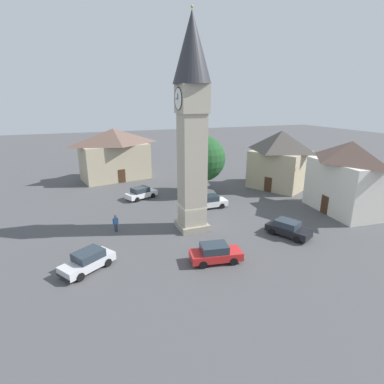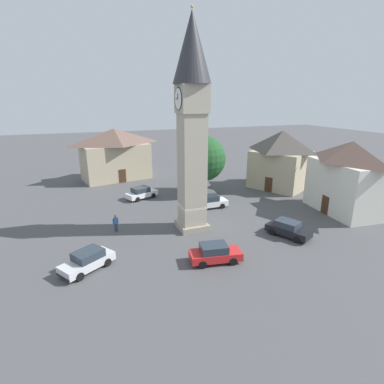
{
  "view_description": "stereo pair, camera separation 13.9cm",
  "coord_description": "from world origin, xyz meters",
  "px_view_note": "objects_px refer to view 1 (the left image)",
  "views": [
    {
      "loc": [
        -26.18,
        10.1,
        12.53
      ],
      "look_at": [
        0.0,
        0.0,
        3.83
      ],
      "focal_mm": 28.14,
      "sensor_mm": 36.0,
      "label": 1
    },
    {
      "loc": [
        -26.23,
        9.97,
        12.53
      ],
      "look_at": [
        0.0,
        0.0,
        3.83
      ],
      "focal_mm": 28.14,
      "sensor_mm": 36.0,
      "label": 2
    }
  ],
  "objects_px": {
    "car_silver_kerb": "(210,202)",
    "building_corner_back": "(347,177)",
    "car_black_far": "(88,261)",
    "pedestrian": "(115,222)",
    "car_blue_kerb": "(215,253)",
    "car_white_side": "(141,193)",
    "clock_tower": "(192,109)",
    "tree": "(203,159)",
    "building_shop_left": "(115,154)",
    "car_red_corner": "(288,228)",
    "building_terrace_right": "(280,159)"
  },
  "relations": [
    {
      "from": "building_shop_left",
      "to": "building_terrace_right",
      "type": "bearing_deg",
      "value": -121.85
    },
    {
      "from": "car_blue_kerb",
      "to": "building_terrace_right",
      "type": "relative_size",
      "value": 0.44
    },
    {
      "from": "car_white_side",
      "to": "building_terrace_right",
      "type": "xyz_separation_m",
      "value": [
        -1.92,
        -20.06,
        3.46
      ]
    },
    {
      "from": "car_silver_kerb",
      "to": "car_blue_kerb",
      "type": "bearing_deg",
      "value": 157.8
    },
    {
      "from": "car_red_corner",
      "to": "car_black_far",
      "type": "relative_size",
      "value": 1.02
    },
    {
      "from": "tree",
      "to": "car_black_far",
      "type": "bearing_deg",
      "value": 133.33
    },
    {
      "from": "car_black_far",
      "to": "pedestrian",
      "type": "distance_m",
      "value": 7.02
    },
    {
      "from": "tree",
      "to": "building_terrace_right",
      "type": "relative_size",
      "value": 0.81
    },
    {
      "from": "car_blue_kerb",
      "to": "car_red_corner",
      "type": "height_order",
      "value": "same"
    },
    {
      "from": "car_red_corner",
      "to": "pedestrian",
      "type": "relative_size",
      "value": 2.63
    },
    {
      "from": "clock_tower",
      "to": "pedestrian",
      "type": "bearing_deg",
      "value": 74.89
    },
    {
      "from": "car_silver_kerb",
      "to": "building_shop_left",
      "type": "xyz_separation_m",
      "value": [
        18.0,
        8.62,
        3.39
      ]
    },
    {
      "from": "car_silver_kerb",
      "to": "car_red_corner",
      "type": "distance_m",
      "value": 10.52
    },
    {
      "from": "car_white_side",
      "to": "pedestrian",
      "type": "height_order",
      "value": "pedestrian"
    },
    {
      "from": "car_red_corner",
      "to": "pedestrian",
      "type": "xyz_separation_m",
      "value": [
        6.96,
        15.16,
        0.25
      ]
    },
    {
      "from": "car_silver_kerb",
      "to": "building_corner_back",
      "type": "xyz_separation_m",
      "value": [
        -6.7,
        -13.91,
        3.39
      ]
    },
    {
      "from": "clock_tower",
      "to": "car_silver_kerb",
      "type": "distance_m",
      "value": 12.6
    },
    {
      "from": "car_black_far",
      "to": "tree",
      "type": "height_order",
      "value": "tree"
    },
    {
      "from": "car_blue_kerb",
      "to": "car_black_far",
      "type": "distance_m",
      "value": 9.88
    },
    {
      "from": "car_red_corner",
      "to": "pedestrian",
      "type": "height_order",
      "value": "pedestrian"
    },
    {
      "from": "clock_tower",
      "to": "building_corner_back",
      "type": "relative_size",
      "value": 2.19
    },
    {
      "from": "car_white_side",
      "to": "car_red_corner",
      "type": "bearing_deg",
      "value": -146.7
    },
    {
      "from": "car_red_corner",
      "to": "car_white_side",
      "type": "height_order",
      "value": "same"
    },
    {
      "from": "car_silver_kerb",
      "to": "building_corner_back",
      "type": "height_order",
      "value": "building_corner_back"
    },
    {
      "from": "clock_tower",
      "to": "building_shop_left",
      "type": "height_order",
      "value": "clock_tower"
    },
    {
      "from": "clock_tower",
      "to": "car_white_side",
      "type": "distance_m",
      "value": 15.9
    },
    {
      "from": "car_white_side",
      "to": "building_shop_left",
      "type": "bearing_deg",
      "value": 8.23
    },
    {
      "from": "tree",
      "to": "building_shop_left",
      "type": "xyz_separation_m",
      "value": [
        12.4,
        10.02,
        -0.74
      ]
    },
    {
      "from": "clock_tower",
      "to": "building_corner_back",
      "type": "distance_m",
      "value": 19.63
    },
    {
      "from": "pedestrian",
      "to": "car_white_side",
      "type": "bearing_deg",
      "value": -25.76
    },
    {
      "from": "car_silver_kerb",
      "to": "building_terrace_right",
      "type": "xyz_separation_m",
      "value": [
        4.49,
        -13.12,
        3.46
      ]
    },
    {
      "from": "car_blue_kerb",
      "to": "pedestrian",
      "type": "xyz_separation_m",
      "value": [
        8.8,
        6.66,
        0.25
      ]
    },
    {
      "from": "building_terrace_right",
      "to": "car_white_side",
      "type": "bearing_deg",
      "value": 84.53
    },
    {
      "from": "pedestrian",
      "to": "car_blue_kerb",
      "type": "bearing_deg",
      "value": -142.87
    },
    {
      "from": "car_silver_kerb",
      "to": "tree",
      "type": "height_order",
      "value": "tree"
    },
    {
      "from": "car_silver_kerb",
      "to": "building_terrace_right",
      "type": "height_order",
      "value": "building_terrace_right"
    },
    {
      "from": "car_silver_kerb",
      "to": "tree",
      "type": "bearing_deg",
      "value": -14.09
    },
    {
      "from": "clock_tower",
      "to": "building_terrace_right",
      "type": "relative_size",
      "value": 2.01
    },
    {
      "from": "car_blue_kerb",
      "to": "car_red_corner",
      "type": "relative_size",
      "value": 0.98
    },
    {
      "from": "clock_tower",
      "to": "car_blue_kerb",
      "type": "bearing_deg",
      "value": 174.74
    },
    {
      "from": "car_blue_kerb",
      "to": "pedestrian",
      "type": "distance_m",
      "value": 11.04
    },
    {
      "from": "car_red_corner",
      "to": "tree",
      "type": "xyz_separation_m",
      "value": [
        15.43,
        2.33,
        4.13
      ]
    },
    {
      "from": "car_blue_kerb",
      "to": "car_white_side",
      "type": "bearing_deg",
      "value": 6.87
    },
    {
      "from": "pedestrian",
      "to": "tree",
      "type": "distance_m",
      "value": 15.86
    },
    {
      "from": "car_white_side",
      "to": "tree",
      "type": "height_order",
      "value": "tree"
    },
    {
      "from": "pedestrian",
      "to": "building_terrace_right",
      "type": "distance_m",
      "value": 25.83
    },
    {
      "from": "car_red_corner",
      "to": "car_white_side",
      "type": "xyz_separation_m",
      "value": [
        16.25,
        10.67,
        0.0
      ]
    },
    {
      "from": "car_silver_kerb",
      "to": "car_white_side",
      "type": "bearing_deg",
      "value": 47.27
    },
    {
      "from": "car_black_far",
      "to": "building_corner_back",
      "type": "relative_size",
      "value": 0.48
    },
    {
      "from": "car_red_corner",
      "to": "car_white_side",
      "type": "bearing_deg",
      "value": 33.3
    }
  ]
}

